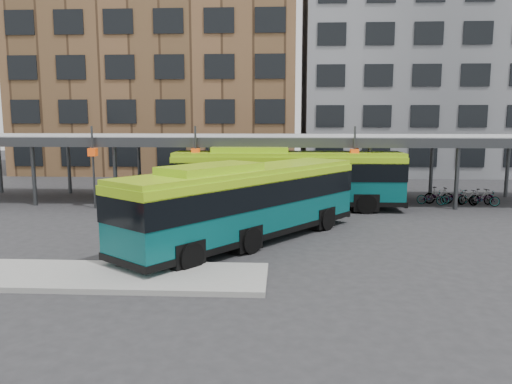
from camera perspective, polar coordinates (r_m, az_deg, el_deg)
name	(u,v)px	position (r m, az deg, el deg)	size (l,w,h in m)	color
ground	(231,256)	(19.40, -2.93, -7.29)	(120.00, 120.00, 0.00)	#28282B
boarding_island	(56,275)	(18.03, -21.87, -8.84)	(14.00, 3.00, 0.18)	gray
canopy	(251,140)	(31.53, -0.63, 6.01)	(40.00, 6.53, 4.80)	#999B9E
building_brick	(164,60)	(52.28, -10.52, 14.65)	(26.00, 14.00, 22.00)	brown
building_grey	(428,69)	(52.68, 19.03, 13.20)	(24.00, 14.00, 20.00)	slate
bus_front	(247,201)	(21.03, -1.09, -0.99)	(9.81, 11.62, 3.47)	#074C4E
bus_rear	(287,177)	(28.90, 3.52, 1.75)	(13.15, 3.12, 3.62)	#074C4E
bike_rack	(459,197)	(32.80, 22.20, -0.54)	(4.87, 1.33, 1.07)	slate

